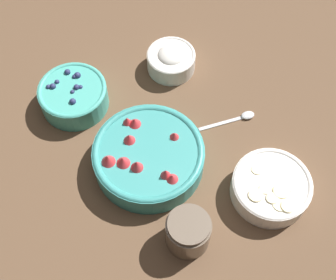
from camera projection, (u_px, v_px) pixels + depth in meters
The scene contains 7 objects.
ground_plane at pixel (131, 140), 1.07m from camera, with size 4.00×4.00×0.00m, color brown.
bowl_strawberries at pixel (148, 156), 1.01m from camera, with size 0.24×0.24×0.08m.
bowl_blueberries at pixel (73, 95), 1.09m from camera, with size 0.16×0.16×0.07m.
bowl_bananas at pixel (271, 187), 0.98m from camera, with size 0.17×0.17×0.05m.
bowl_cream at pixel (171, 59), 1.15m from camera, with size 0.12×0.12×0.06m.
jar_chocolate at pixel (188, 232), 0.92m from camera, with size 0.09×0.09×0.09m.
spoon at pixel (238, 118), 1.10m from camera, with size 0.04×0.14×0.01m.
Camera 1 is at (0.52, -0.18, 0.92)m, focal length 50.00 mm.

